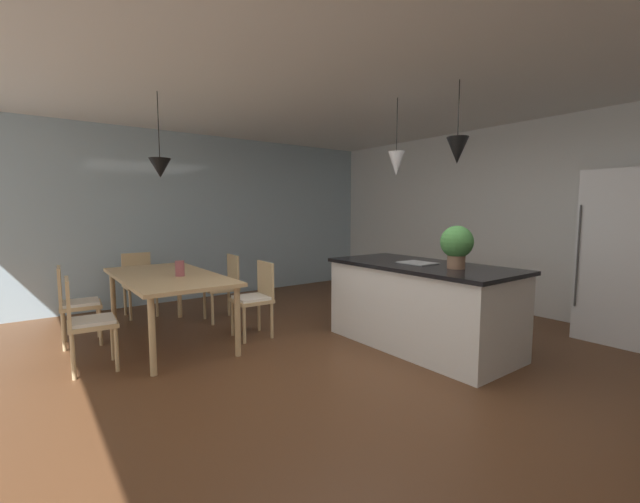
% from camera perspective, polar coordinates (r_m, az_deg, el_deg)
% --- Properties ---
extents(ground_plane, '(10.00, 8.40, 0.04)m').
position_cam_1_polar(ground_plane, '(3.88, 7.68, -16.80)').
color(ground_plane, brown).
extents(ceiling_slab, '(10.00, 8.40, 0.12)m').
position_cam_1_polar(ceiling_slab, '(3.81, 8.31, 25.59)').
color(ceiling_slab, white).
extents(wall_back_kitchen, '(10.00, 0.12, 2.70)m').
position_cam_1_polar(wall_back_kitchen, '(6.31, 29.60, 4.00)').
color(wall_back_kitchen, white).
rests_on(wall_back_kitchen, ground_plane).
extents(window_wall_left_glazing, '(0.06, 8.40, 2.70)m').
position_cam_1_polar(window_wall_left_glazing, '(7.07, -15.87, 4.66)').
color(window_wall_left_glazing, '#9EB7C6').
rests_on(window_wall_left_glazing, ground_plane).
extents(dining_table, '(2.00, 0.98, 0.75)m').
position_cam_1_polar(dining_table, '(4.84, -20.70, -3.82)').
color(dining_table, tan).
rests_on(dining_table, ground_plane).
extents(chair_near_right, '(0.43, 0.43, 0.87)m').
position_cam_1_polar(chair_near_right, '(4.29, -30.10, -8.37)').
color(chair_near_right, tan).
rests_on(chair_near_right, ground_plane).
extents(chair_window_end, '(0.40, 0.40, 0.87)m').
position_cam_1_polar(chair_window_end, '(6.19, -24.14, -3.92)').
color(chair_window_end, tan).
rests_on(chair_window_end, ground_plane).
extents(chair_far_right, '(0.42, 0.42, 0.87)m').
position_cam_1_polar(chair_far_right, '(4.78, -9.07, -6.26)').
color(chair_far_right, tan).
rests_on(chair_far_right, ground_plane).
extents(chair_far_left, '(0.43, 0.43, 0.87)m').
position_cam_1_polar(chair_far_left, '(5.58, -13.37, -4.60)').
color(chair_far_left, tan).
rests_on(chair_far_left, ground_plane).
extents(chair_near_left, '(0.43, 0.43, 0.87)m').
position_cam_1_polar(chair_near_left, '(5.17, -31.27, -6.12)').
color(chair_near_left, tan).
rests_on(chair_near_left, ground_plane).
extents(kitchen_island, '(2.02, 0.97, 0.91)m').
position_cam_1_polar(kitchen_island, '(4.52, 14.01, -7.22)').
color(kitchen_island, white).
rests_on(kitchen_island, ground_plane).
extents(refrigerator, '(0.74, 0.67, 1.91)m').
position_cam_1_polar(refrigerator, '(5.62, 36.96, -0.58)').
color(refrigerator, silver).
rests_on(refrigerator, ground_plane).
extents(pendant_over_table, '(0.23, 0.23, 0.89)m').
position_cam_1_polar(pendant_over_table, '(4.68, -21.62, 10.92)').
color(pendant_over_table, black).
extents(pendant_over_island_main, '(0.18, 0.18, 0.85)m').
position_cam_1_polar(pendant_over_island_main, '(4.69, 10.70, 12.07)').
color(pendant_over_island_main, black).
extents(pendant_over_island_aux, '(0.21, 0.21, 0.78)m').
position_cam_1_polar(pendant_over_island_aux, '(4.21, 18.79, 13.36)').
color(pendant_over_island_aux, black).
extents(potted_plant_on_island, '(0.32, 0.32, 0.42)m').
position_cam_1_polar(potted_plant_on_island, '(4.17, 18.72, 1.02)').
color(potted_plant_on_island, '#8C664C').
rests_on(potted_plant_on_island, kitchen_island).
extents(vase_on_dining_table, '(0.10, 0.10, 0.17)m').
position_cam_1_polar(vase_on_dining_table, '(4.68, -19.16, -2.27)').
color(vase_on_dining_table, '#994C51').
rests_on(vase_on_dining_table, dining_table).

